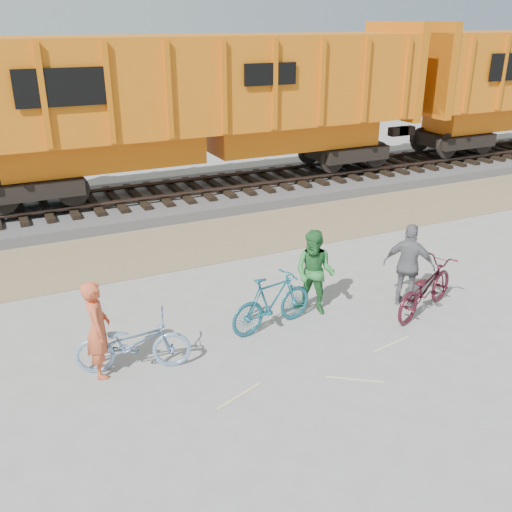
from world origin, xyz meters
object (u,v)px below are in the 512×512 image
object	(u,v)px
bicycle_blue	(133,343)
bicycle_teal	(272,302)
person_solo	(98,329)
bicycle_maroon	(425,288)
person_man	(315,273)
hopper_car_center	(204,101)
person_woman	(409,265)

from	to	relation	value
bicycle_blue	bicycle_teal	distance (m)	2.62
bicycle_teal	person_solo	bearing A→B (deg)	81.90
bicycle_maroon	person_man	bearing A→B (deg)	42.63
bicycle_blue	person_man	world-z (taller)	person_man
bicycle_blue	person_man	distance (m)	3.66
hopper_car_center	bicycle_teal	bearing A→B (deg)	-102.87
hopper_car_center	bicycle_blue	xyz separation A→B (m)	(-4.48, -8.40, -2.52)
bicycle_blue	bicycle_maroon	xyz separation A→B (m)	(5.53, -0.47, 0.03)
hopper_car_center	person_woman	xyz separation A→B (m)	(0.95, -8.48, -2.17)
bicycle_blue	bicycle_maroon	bearing A→B (deg)	-78.86
hopper_car_center	bicycle_blue	size ratio (longest dim) A/B	7.63
bicycle_teal	person_man	size ratio (longest dim) A/B	1.06
hopper_car_center	bicycle_maroon	size ratio (longest dim) A/B	7.17
bicycle_teal	hopper_car_center	bearing A→B (deg)	-23.53
bicycle_blue	bicycle_teal	size ratio (longest dim) A/B	1.04
hopper_car_center	bicycle_blue	bearing A→B (deg)	-118.05
person_man	person_woman	distance (m)	1.89
bicycle_blue	bicycle_teal	xyz separation A→B (m)	(2.61, 0.24, 0.05)
bicycle_teal	person_woman	distance (m)	2.85
bicycle_blue	person_woman	world-z (taller)	person_woman
bicycle_blue	person_woman	xyz separation A→B (m)	(5.43, -0.07, 0.36)
bicycle_teal	person_woman	world-z (taller)	person_woman
bicycle_teal	person_woman	xyz separation A→B (m)	(2.81, -0.31, 0.31)
bicycle_blue	bicycle_maroon	world-z (taller)	bicycle_maroon
person_solo	bicycle_maroon	bearing A→B (deg)	-86.96
bicycle_teal	person_solo	distance (m)	3.13
bicycle_blue	bicycle_teal	bearing A→B (deg)	-68.72
person_woman	bicycle_maroon	bearing A→B (deg)	152.14
bicycle_blue	person_woman	distance (m)	5.44
bicycle_teal	person_man	world-z (taller)	person_man
hopper_car_center	bicycle_teal	distance (m)	8.73
hopper_car_center	person_man	bearing A→B (deg)	-96.21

